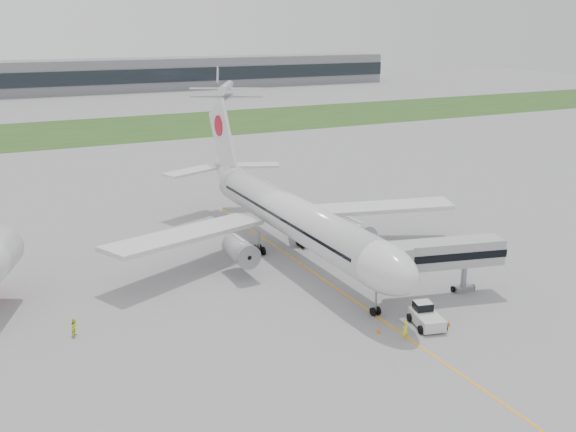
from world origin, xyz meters
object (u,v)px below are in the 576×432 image
pushback_tug (426,316)px  ground_crew_near (405,331)px  jet_bridge (438,255)px  airliner (288,213)px

pushback_tug → ground_crew_near: 4.07m
ground_crew_near → jet_bridge: bearing=-151.8°
pushback_tug → ground_crew_near: (-3.71, -1.68, -0.01)m
pushback_tug → jet_bridge: bearing=57.9°
airliner → pushback_tug: (3.21, -23.87, -4.70)m
airliner → jet_bridge: airliner is taller
airliner → ground_crew_near: size_ratio=28.21×
airliner → pushback_tug: 24.54m
airliner → jet_bridge: (8.59, -18.68, -0.93)m
ground_crew_near → pushback_tug: bearing=-164.5°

